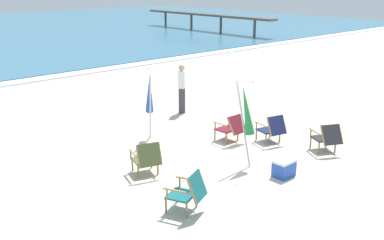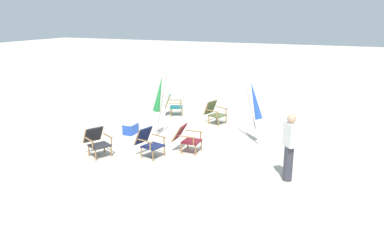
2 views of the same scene
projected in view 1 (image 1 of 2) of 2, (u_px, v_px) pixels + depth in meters
ground_plane at (221, 157)px, 11.28m from camera, size 80.00×80.00×0.00m
surf_band at (26, 80)px, 19.70m from camera, size 80.00×1.10×0.06m
beach_chair_back_left at (272, 128)px, 12.11m from camera, size 0.73×0.84×0.80m
beach_chair_front_left at (189, 191)px, 8.50m from camera, size 0.80×0.86×0.81m
beach_chair_front_right at (231, 127)px, 12.21m from camera, size 0.61×0.78×0.78m
beach_chair_far_center at (147, 158)px, 10.09m from camera, size 0.75×0.83×0.81m
beach_chair_back_right at (327, 137)px, 11.46m from camera, size 0.86×0.94×0.78m
umbrella_furled_green at (246, 111)px, 10.32m from camera, size 0.38×0.51×2.10m
umbrella_furled_blue at (150, 95)px, 12.07m from camera, size 0.57×0.78×1.99m
person_near_chairs at (182, 88)px, 14.76m from camera, size 0.39×0.38×1.63m
cooler_box at (284, 168)px, 10.12m from camera, size 0.49×0.35×0.40m
pier_distant at (206, 16)px, 37.56m from camera, size 0.90×14.28×1.52m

